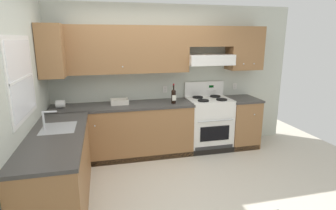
{
  "coord_description": "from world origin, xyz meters",
  "views": [
    {
      "loc": [
        -0.69,
        -3.16,
        1.98
      ],
      "look_at": [
        0.25,
        0.7,
        1.0
      ],
      "focal_mm": 29.01,
      "sensor_mm": 36.0,
      "label": 1
    }
  ],
  "objects_px": {
    "wine_bottle": "(174,96)",
    "paper_towel_roll": "(60,104)",
    "stove": "(208,123)",
    "bowl": "(120,102)"
  },
  "relations": [
    {
      "from": "wine_bottle",
      "to": "bowl",
      "type": "height_order",
      "value": "wine_bottle"
    },
    {
      "from": "wine_bottle",
      "to": "bowl",
      "type": "bearing_deg",
      "value": 169.49
    },
    {
      "from": "bowl",
      "to": "paper_towel_roll",
      "type": "bearing_deg",
      "value": -178.0
    },
    {
      "from": "bowl",
      "to": "stove",
      "type": "bearing_deg",
      "value": -2.19
    },
    {
      "from": "wine_bottle",
      "to": "stove",
      "type": "bearing_deg",
      "value": 8.65
    },
    {
      "from": "paper_towel_roll",
      "to": "bowl",
      "type": "bearing_deg",
      "value": 2.0
    },
    {
      "from": "wine_bottle",
      "to": "paper_towel_roll",
      "type": "relative_size",
      "value": 2.46
    },
    {
      "from": "stove",
      "to": "bowl",
      "type": "xyz_separation_m",
      "value": [
        -1.58,
        0.06,
        0.46
      ]
    },
    {
      "from": "wine_bottle",
      "to": "paper_towel_roll",
      "type": "bearing_deg",
      "value": 175.81
    },
    {
      "from": "stove",
      "to": "wine_bottle",
      "type": "relative_size",
      "value": 3.58
    }
  ]
}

